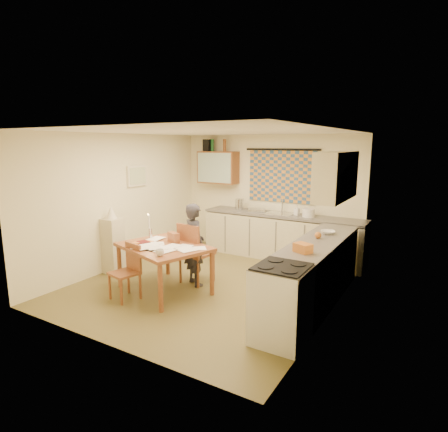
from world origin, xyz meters
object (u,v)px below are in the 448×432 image
Objects in this scene: dining_table at (164,268)px; person at (195,244)px; counter_right at (313,276)px; stove at (281,304)px; counter_back at (281,237)px; shelf_stand at (113,246)px; chair_far at (196,264)px.

person is (0.25, 0.49, 0.31)m from dining_table.
counter_right reaches higher than dining_table.
dining_table is at bearing 166.67° from stove.
counter_back reaches higher than dining_table.
counter_right is at bearing 34.79° from dining_table.
dining_table is (-2.18, -0.67, -0.07)m from counter_right.
stove is at bearing -67.85° from counter_back.
person is at bearing 10.13° from shelf_stand.
counter_right is at bearing -170.33° from chair_far.
stove reaches higher than counter_right.
counter_back is 3.28× the size of shelf_stand.
stove reaches higher than dining_table.
counter_back and counter_right have the same top height.
person reaches higher than dining_table.
stove is 0.94× the size of shelf_stand.
stove is at bearing 4.53° from dining_table.
counter_right is at bearing -144.22° from person.
counter_right is 1.97m from chair_far.
stove is 0.69× the size of person.
chair_far is 1.62m from shelf_stand.
person is (-1.94, -0.18, 0.23)m from counter_right.
counter_right is 2.28m from dining_table.
dining_table is 1.19× the size of person.
shelf_stand is at bearing 40.67° from person.
person reaches higher than shelf_stand.
person is 1.36× the size of shelf_stand.
counter_back is 2.73m from dining_table.
stove is (0.00, -1.18, 0.02)m from counter_right.
dining_table is at bearing -109.81° from counter_back.
counter_right is 2.94× the size of shelf_stand.
person reaches higher than stove.
person is at bearing 116.86° from chair_far.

